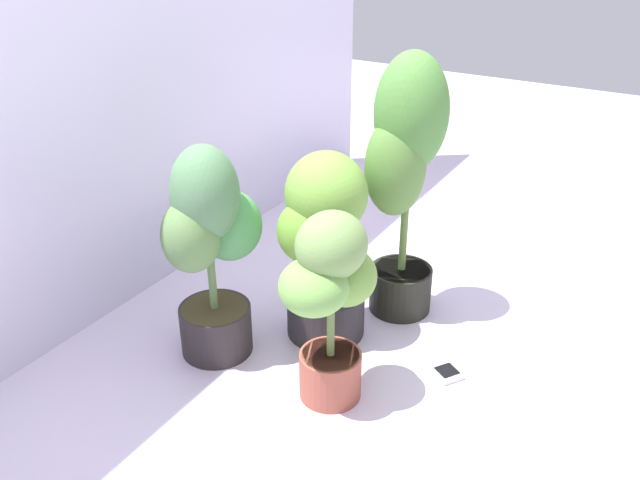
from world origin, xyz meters
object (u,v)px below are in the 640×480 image
hygrometer_box (447,373)px  potted_plant_front_right (404,165)px  potted_plant_back_left (211,242)px  potted_plant_center (323,239)px  potted_plant_front_left (330,293)px

hygrometer_box → potted_plant_front_right: bearing=-8.6°
potted_plant_front_right → hygrometer_box: (-0.29, -0.32, -0.58)m
potted_plant_back_left → potted_plant_center: (0.26, -0.27, -0.04)m
potted_plant_back_left → potted_plant_front_right: (0.54, -0.43, 0.17)m
potted_plant_back_left → potted_plant_center: size_ratio=1.09×
potted_plant_front_right → potted_plant_front_left: bearing=-177.3°
potted_plant_front_right → potted_plant_center: size_ratio=1.42×
potted_plant_back_left → potted_plant_center: bearing=-45.5°
potted_plant_front_left → potted_plant_front_right: bearing=2.7°
potted_plant_center → hygrometer_box: potted_plant_center is taller
potted_plant_back_left → potted_plant_front_left: (-0.02, -0.46, -0.04)m
potted_plant_front_left → hygrometer_box: bearing=-46.8°
potted_plant_front_right → hygrometer_box: bearing=-132.1°
potted_plant_front_left → potted_plant_center: (0.28, 0.19, 0.01)m
potted_plant_front_left → potted_plant_front_right: size_ratio=0.65×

